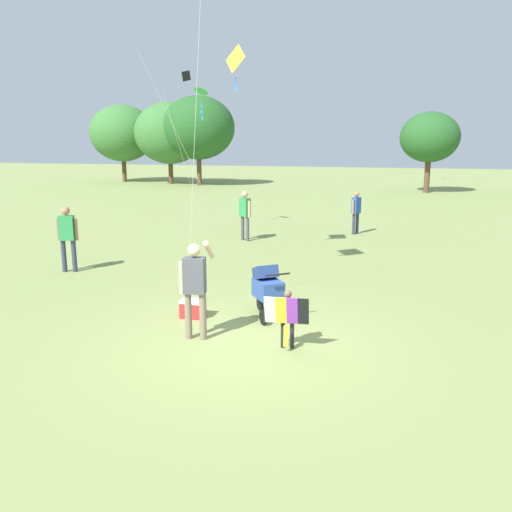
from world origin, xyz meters
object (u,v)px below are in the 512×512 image
kite_orange_delta (201,93)px  child_with_butterfly_kite (287,314)px  person_red_shirt (67,234)px  person_couple_left (356,209)px  person_sitting_far (245,212)px  cooler_box (193,308)px  kite_green_novelty (232,68)px  person_adult_flyer (195,282)px  stroller (268,286)px

kite_orange_delta → child_with_butterfly_kite: bearing=-62.7°
person_red_shirt → person_couple_left: person_red_shirt is taller
kite_orange_delta → person_sitting_far: bearing=-35.4°
person_red_shirt → cooler_box: bearing=-29.7°
kite_orange_delta → kite_green_novelty: 5.41m
person_sitting_far → person_couple_left: 4.21m
person_sitting_far → person_couple_left: size_ratio=1.08×
person_couple_left → person_adult_flyer: bearing=-99.2°
stroller → person_couple_left: (0.91, 9.77, 0.31)m
person_couple_left → kite_green_novelty: bearing=-118.1°
person_adult_flyer → person_red_shirt: person_adult_flyer is taller
person_red_shirt → kite_green_novelty: bearing=29.3°
kite_green_novelty → person_red_shirt: (-3.82, -2.15, -4.19)m
child_with_butterfly_kite → person_couple_left: bearing=88.9°
person_couple_left → cooler_box: size_ratio=3.48×
stroller → kite_green_novelty: bearing=115.3°
child_with_butterfly_kite → person_red_shirt: person_red_shirt is taller
cooler_box → person_sitting_far: bearing=99.0°
person_adult_flyer → stroller: size_ratio=1.67×
kite_green_novelty → person_adult_flyer: bearing=-79.1°
cooler_box → person_couple_left: bearing=77.3°
child_with_butterfly_kite → cooler_box: (-2.09, 1.08, -0.43)m
child_with_butterfly_kite → kite_orange_delta: size_ratio=0.19×
stroller → person_sitting_far: bearing=109.4°
person_adult_flyer → cooler_box: size_ratio=3.90×
kite_orange_delta → person_red_shirt: bearing=-99.5°
kite_orange_delta → kite_green_novelty: (2.68, -4.70, 0.19)m
cooler_box → child_with_butterfly_kite: bearing=-27.3°
stroller → child_with_butterfly_kite: bearing=-64.9°
person_red_shirt → child_with_butterfly_kite: bearing=-28.9°
cooler_box → kite_orange_delta: bearing=109.4°
kite_orange_delta → person_red_shirt: kite_orange_delta is taller
person_sitting_far → person_couple_left: person_sitting_far is taller
kite_green_novelty → person_sitting_far: 5.33m
child_with_butterfly_kite → person_sitting_far: size_ratio=0.58×
child_with_butterfly_kite → person_couple_left: person_couple_left is taller
person_adult_flyer → cooler_box: (-0.48, 1.04, -0.83)m
person_red_shirt → person_sitting_far: (3.21, 5.38, -0.01)m
kite_green_novelty → cooler_box: bearing=-82.3°
child_with_butterfly_kite → person_couple_left: 11.27m
child_with_butterfly_kite → kite_orange_delta: kite_orange_delta is taller
person_sitting_far → stroller: bearing=-70.6°
kite_orange_delta → kite_green_novelty: kite_green_novelty is taller
child_with_butterfly_kite → person_red_shirt: 7.49m
person_sitting_far → kite_orange_delta: bearing=144.6°
kite_green_novelty → person_sitting_far: (-0.62, 3.23, -4.20)m
person_couple_left → kite_orange_delta: bearing=-171.9°
kite_orange_delta → person_red_shirt: 8.01m
kite_green_novelty → person_sitting_far: kite_green_novelty is taller
person_couple_left → stroller: bearing=-95.3°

